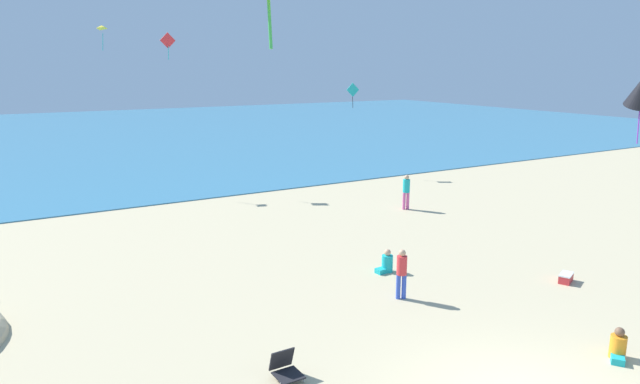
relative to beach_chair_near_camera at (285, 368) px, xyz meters
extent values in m
plane|color=#C6B58C|center=(3.43, 6.68, -0.25)|extent=(120.00, 120.00, 0.00)
cube|color=teal|center=(3.43, 46.26, -0.23)|extent=(120.00, 60.00, 0.05)
cube|color=black|center=(0.00, -0.13, -0.10)|extent=(0.54, 0.56, 0.03)
cube|color=black|center=(0.00, 0.16, 0.12)|extent=(0.53, 0.19, 0.46)
cylinder|color=#B7B7BC|center=(0.27, -0.29, -0.18)|extent=(0.02, 0.02, 0.15)
cube|color=red|center=(9.64, 0.56, -0.14)|extent=(0.64, 0.52, 0.23)
cube|color=white|center=(9.64, 0.56, 0.00)|extent=(0.66, 0.53, 0.04)
cylinder|color=#19ADB2|center=(5.55, 3.95, 0.01)|extent=(0.38, 0.38, 0.53)
sphere|color=tan|center=(5.55, 3.95, 0.38)|extent=(0.21, 0.21, 0.21)
cube|color=#19ADB2|center=(5.34, 3.93, -0.17)|extent=(0.41, 0.31, 0.16)
cylinder|color=blue|center=(4.69, 2.03, 0.10)|extent=(0.12, 0.12, 0.71)
cylinder|color=blue|center=(4.54, 2.10, 0.10)|extent=(0.12, 0.12, 0.71)
cylinder|color=red|center=(4.62, 2.07, 0.72)|extent=(0.38, 0.38, 0.53)
sphere|color=tan|center=(4.62, 2.07, 1.08)|extent=(0.20, 0.20, 0.20)
cylinder|color=#D8599E|center=(10.92, 9.90, 0.14)|extent=(0.14, 0.14, 0.78)
cylinder|color=#D8599E|center=(11.09, 9.85, 0.14)|extent=(0.14, 0.14, 0.78)
cylinder|color=#19ADB2|center=(11.00, 9.88, 0.83)|extent=(0.39, 0.39, 0.59)
sphere|color=tan|center=(11.00, 9.88, 1.22)|extent=(0.22, 0.22, 0.22)
cylinder|color=orange|center=(6.74, -2.91, 0.01)|extent=(0.48, 0.48, 0.52)
sphere|color=brown|center=(6.74, -2.91, 0.37)|extent=(0.21, 0.21, 0.21)
cube|color=#19ADB2|center=(6.57, -3.03, -0.18)|extent=(0.47, 0.44, 0.15)
cylinder|color=green|center=(-2.32, -4.50, 6.50)|extent=(0.04, 0.09, 0.56)
cube|color=#1EADAD|center=(13.59, 18.26, 4.71)|extent=(0.79, 0.13, 0.80)
cylinder|color=black|center=(13.59, 18.26, 4.05)|extent=(0.03, 0.10, 0.76)
pyramid|color=yellow|center=(0.55, 21.56, 7.98)|extent=(0.56, 0.50, 0.27)
cylinder|color=#1EADAD|center=(0.56, 21.53, 7.25)|extent=(0.09, 0.16, 0.85)
cube|color=red|center=(3.38, 19.78, 7.32)|extent=(0.79, 0.08, 0.79)
cylinder|color=#1EADAD|center=(3.38, 19.78, 6.70)|extent=(0.04, 0.17, 0.67)
cylinder|color=purple|center=(10.04, -0.81, 4.57)|extent=(0.12, 0.13, 1.04)
camera|label=1|loc=(-4.62, -9.41, 6.06)|focal=31.50mm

